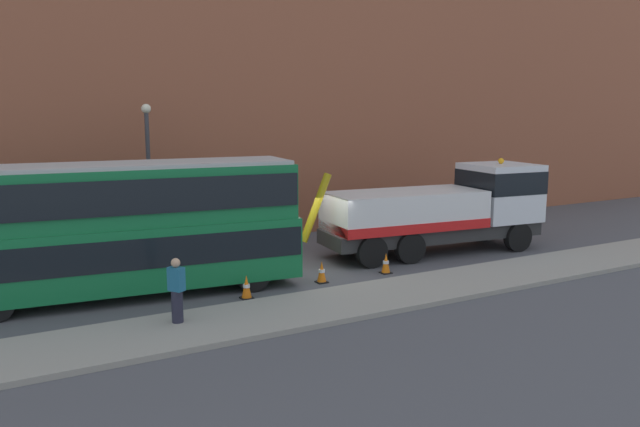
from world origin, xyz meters
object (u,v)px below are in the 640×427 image
at_px(recovery_tow_truck, 444,208).
at_px(pedestrian_onlooker, 177,291).
at_px(traffic_cone_near_truck, 386,264).
at_px(double_decker_bus, 116,225).
at_px(traffic_cone_midway, 322,272).
at_px(street_lamp, 149,168).
at_px(traffic_cone_near_bus, 246,288).

distance_m(recovery_tow_truck, pedestrian_onlooker, 12.34).
bearing_deg(traffic_cone_near_truck, double_decker_bus, 169.00).
bearing_deg(pedestrian_onlooker, traffic_cone_near_truck, -18.26).
bearing_deg(traffic_cone_near_truck, traffic_cone_midway, 178.65).
relative_size(pedestrian_onlooker, street_lamp, 0.29).
distance_m(double_decker_bus, traffic_cone_near_bus, 4.33).
distance_m(double_decker_bus, traffic_cone_midway, 6.63).
height_order(pedestrian_onlooker, traffic_cone_midway, pedestrian_onlooker).
relative_size(recovery_tow_truck, traffic_cone_near_truck, 14.22).
bearing_deg(street_lamp, recovery_tow_truck, -23.73).
distance_m(traffic_cone_midway, street_lamp, 7.96).
bearing_deg(traffic_cone_near_bus, pedestrian_onlooker, -149.68).
height_order(traffic_cone_near_truck, street_lamp, street_lamp).
bearing_deg(traffic_cone_near_truck, recovery_tow_truck, 22.78).
bearing_deg(traffic_cone_midway, traffic_cone_near_bus, -171.17).
xyz_separation_m(double_decker_bus, traffic_cone_near_truck, (8.66, -1.68, -1.89)).
bearing_deg(traffic_cone_near_bus, double_decker_bus, 147.96).
bearing_deg(recovery_tow_truck, pedestrian_onlooker, -157.62).
height_order(recovery_tow_truck, pedestrian_onlooker, recovery_tow_truck).
bearing_deg(traffic_cone_midway, pedestrian_onlooker, -160.28).
relative_size(recovery_tow_truck, street_lamp, 1.76).
bearing_deg(recovery_tow_truck, street_lamp, 162.10).
bearing_deg(street_lamp, pedestrian_onlooker, -99.93).
distance_m(pedestrian_onlooker, traffic_cone_near_bus, 3.02).
bearing_deg(double_decker_bus, street_lamp, 70.27).
distance_m(recovery_tow_truck, street_lamp, 11.48).
bearing_deg(recovery_tow_truck, traffic_cone_near_truck, -151.38).
xyz_separation_m(double_decker_bus, street_lamp, (2.16, 4.52, 1.24)).
bearing_deg(traffic_cone_near_bus, street_lamp, 99.80).
height_order(traffic_cone_midway, traffic_cone_near_truck, same).
relative_size(traffic_cone_near_bus, street_lamp, 0.12).
xyz_separation_m(traffic_cone_near_truck, street_lamp, (-6.50, 6.20, 3.13)).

